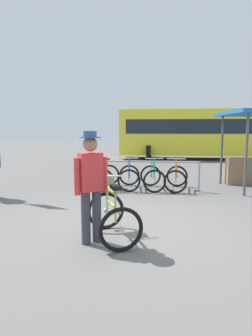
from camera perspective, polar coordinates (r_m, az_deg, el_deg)
ground_plane at (r=5.26m, az=-0.10°, el=-11.73°), size 80.00×80.00×0.00m
bike_rack_rail at (r=8.29m, az=3.63°, el=0.04°), size 3.21×0.06×0.88m
racked_bike_lime at (r=8.65m, az=-3.98°, el=-1.64°), size 0.66×1.10×0.97m
racked_bike_blue at (r=8.55m, az=0.64°, el=-1.73°), size 0.77×1.15×0.97m
racked_bike_teal at (r=8.50m, az=5.33°, el=-1.82°), size 0.82×1.19×0.97m
racked_bike_orange at (r=8.51m, az=10.05°, el=-1.89°), size 0.77×1.17×0.98m
featured_bicycle at (r=4.65m, az=-2.96°, el=-8.55°), size 1.04×1.26×0.97m
person_with_featured_bike at (r=4.34m, az=-7.07°, el=-2.94°), size 0.45×0.37×1.72m
bus_distant at (r=18.27m, az=15.01°, el=7.18°), size 10.03×3.49×3.08m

